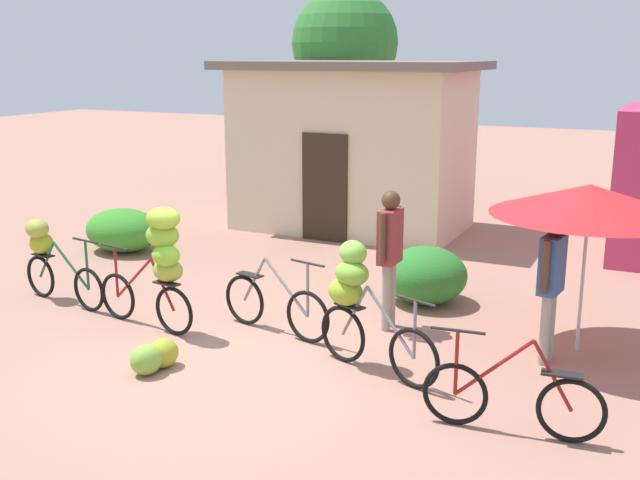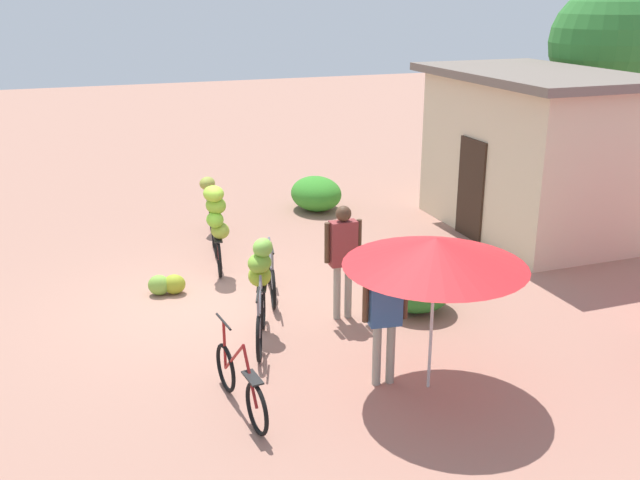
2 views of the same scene
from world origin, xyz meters
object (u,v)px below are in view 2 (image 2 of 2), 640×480
bicycle_center_loaded (271,275)px  tree_behind_building (605,44)px  banana_pile_on_ground (167,285)px  person_bystander (343,250)px  bicycle_near_pile (216,220)px  building_low (528,152)px  bicycle_leftmost (210,202)px  bicycle_by_shop (261,281)px  person_vendor (385,308)px  market_umbrella (435,252)px  bicycle_rightmost (240,384)px

bicycle_center_loaded → tree_behind_building: bearing=108.6°
banana_pile_on_ground → person_bystander: bearing=52.1°
bicycle_near_pile → banana_pile_on_ground: bearing=-57.3°
building_low → bicycle_leftmost: (-1.98, -6.13, -0.97)m
bicycle_by_shop → banana_pile_on_ground: bicycle_by_shop is taller
building_low → person_bystander: building_low is taller
bicycle_center_loaded → person_vendor: 3.32m
person_bystander → market_umbrella: bearing=6.4°
tree_behind_building → bicycle_rightmost: 12.21m
bicycle_leftmost → banana_pile_on_ground: bearing=-25.4°
person_bystander → bicycle_by_shop: bearing=-84.4°
bicycle_rightmost → person_vendor: person_vendor is taller
building_low → bicycle_center_loaded: bearing=-75.7°
building_low → bicycle_near_pile: 6.51m
market_umbrella → person_vendor: market_umbrella is taller
tree_behind_building → banana_pile_on_ground: bearing=-77.4°
bicycle_center_loaded → banana_pile_on_ground: size_ratio=2.46×
building_low → bicycle_center_loaded: (1.50, -5.89, -1.30)m
bicycle_rightmost → market_umbrella: bearing=83.0°
building_low → bicycle_leftmost: size_ratio=2.89×
building_low → market_umbrella: bearing=-44.3°
building_low → bicycle_by_shop: building_low is taller
person_vendor → bicycle_near_pile: bearing=-166.1°
bicycle_center_loaded → bicycle_rightmost: 3.45m
bicycle_near_pile → person_bystander: size_ratio=0.92×
bicycle_near_pile → person_bystander: 2.84m
tree_behind_building → bicycle_near_pile: 9.81m
bicycle_by_shop → building_low: bearing=113.8°
market_umbrella → bicycle_leftmost: bearing=-169.6°
person_vendor → bicycle_by_shop: bearing=-150.3°
tree_behind_building → person_bystander: tree_behind_building is taller
bicycle_by_shop → person_vendor: person_vendor is taller
bicycle_near_pile → person_vendor: person_vendor is taller
bicycle_center_loaded → banana_pile_on_ground: bicycle_center_loaded is taller
bicycle_rightmost → tree_behind_building: bearing=121.4°
tree_behind_building → market_umbrella: (6.42, -7.69, -1.80)m
building_low → market_umbrella: building_low is taller
bicycle_by_shop → banana_pile_on_ground: 2.34m
bicycle_leftmost → bicycle_by_shop: (4.81, -0.29, 0.14)m
bicycle_rightmost → banana_pile_on_ground: bearing=-175.9°
bicycle_center_loaded → person_vendor: (3.20, 0.53, 0.68)m
market_umbrella → person_bystander: size_ratio=1.25×
bicycle_near_pile → bicycle_center_loaded: bearing=24.3°
bicycle_center_loaded → person_vendor: person_vendor is taller
market_umbrella → bicycle_center_loaded: 3.91m
market_umbrella → banana_pile_on_ground: bearing=-147.5°
banana_pile_on_ground → bicycle_near_pile: bearing=122.7°
bicycle_near_pile → bicycle_by_shop: bicycle_near_pile is taller
bicycle_near_pile → banana_pile_on_ground: bicycle_near_pile is taller
market_umbrella → bicycle_center_loaded: (-3.48, -1.03, -1.45)m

